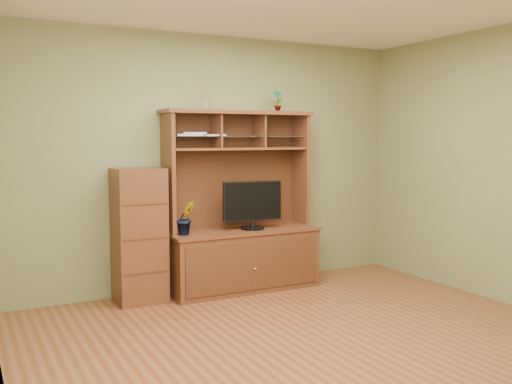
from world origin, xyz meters
TOP-DOWN VIEW (x-y plane):
  - room at (0.00, 0.00)m, footprint 4.54×4.04m
  - media_hutch at (0.19, 1.73)m, footprint 1.66×0.61m
  - monitor at (0.28, 1.65)m, footprint 0.65×0.25m
  - orchid_plant at (-0.47, 1.65)m, footprint 0.19×0.15m
  - top_plant at (0.67, 1.80)m, footprint 0.13×0.09m
  - reed_diffuser at (-0.17, 1.81)m, footprint 0.06×0.06m
  - magazines at (-0.26, 1.81)m, footprint 0.55×0.25m
  - side_cabinet at (-0.91, 1.77)m, footprint 0.47×0.43m

SIDE VIEW (x-z plane):
  - media_hutch at x=0.19m, z-range -0.43..1.47m
  - side_cabinet at x=-0.91m, z-range 0.00..1.32m
  - orchid_plant at x=-0.47m, z-range 0.65..0.99m
  - monitor at x=0.28m, z-range 0.66..1.18m
  - room at x=0.00m, z-range -0.02..2.72m
  - magazines at x=-0.26m, z-range 1.63..1.67m
  - top_plant at x=0.67m, z-range 1.90..2.14m
  - reed_diffuser at x=-0.17m, z-range 1.87..2.18m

